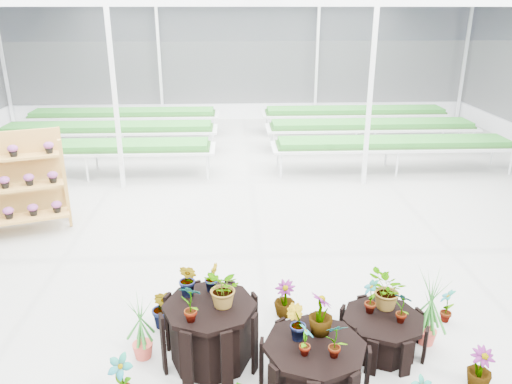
{
  "coord_description": "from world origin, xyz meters",
  "views": [
    {
      "loc": [
        -0.28,
        -7.76,
        4.2
      ],
      "look_at": [
        0.09,
        0.02,
        1.3
      ],
      "focal_mm": 35.0,
      "sensor_mm": 36.0,
      "label": 1
    }
  ],
  "objects_px": {
    "plinth_mid": "(314,368)",
    "plinth_low": "(382,333)",
    "shelf_rack": "(18,184)",
    "plinth_tall": "(211,332)"
  },
  "relations": [
    {
      "from": "plinth_tall",
      "to": "plinth_mid",
      "type": "bearing_deg",
      "value": -26.57
    },
    {
      "from": "plinth_mid",
      "to": "plinth_tall",
      "type": "bearing_deg",
      "value": 153.43
    },
    {
      "from": "plinth_tall",
      "to": "plinth_mid",
      "type": "height_order",
      "value": "plinth_tall"
    },
    {
      "from": "plinth_mid",
      "to": "shelf_rack",
      "type": "height_order",
      "value": "shelf_rack"
    },
    {
      "from": "plinth_tall",
      "to": "plinth_mid",
      "type": "distance_m",
      "value": 1.34
    },
    {
      "from": "plinth_tall",
      "to": "plinth_mid",
      "type": "xyz_separation_m",
      "value": [
        1.2,
        -0.6,
        -0.09
      ]
    },
    {
      "from": "plinth_mid",
      "to": "shelf_rack",
      "type": "distance_m",
      "value": 6.95
    },
    {
      "from": "shelf_rack",
      "to": "plinth_low",
      "type": "bearing_deg",
      "value": -52.03
    },
    {
      "from": "plinth_mid",
      "to": "plinth_low",
      "type": "height_order",
      "value": "plinth_mid"
    },
    {
      "from": "plinth_mid",
      "to": "plinth_low",
      "type": "relative_size",
      "value": 1.12
    }
  ]
}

